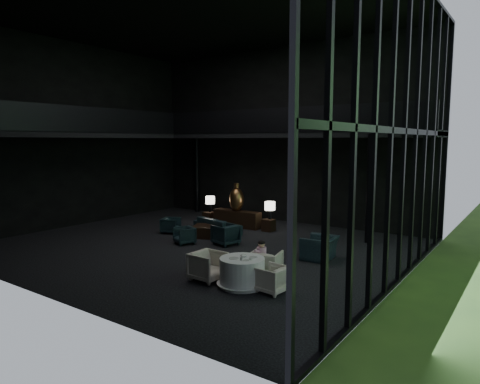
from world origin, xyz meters
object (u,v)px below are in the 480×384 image
Objects in this scene: dining_chair_east at (272,278)px; child at (261,251)px; table_lamp_right at (270,207)px; lounge_armchair_west at (171,225)px; bronze_urn at (237,199)px; side_table_left at (209,217)px; lounge_armchair_east at (226,233)px; dining_table at (242,274)px; dining_chair_north at (266,262)px; table_lamp_left at (210,201)px; console at (237,219)px; side_table_right at (269,225)px; lounge_armchair_south at (184,236)px; window_armchair at (320,243)px; sofa at (217,223)px; coffee_table at (206,231)px; dining_chair_west at (208,263)px.

dining_chair_east is 1.20× the size of child.
table_lamp_right is 1.17× the size of lounge_armchair_west.
bronze_urn is 2.44× the size of side_table_left.
lounge_armchair_east is 3.86m from child.
dining_table is at bearing 55.06° from lounge_armchair_east.
dining_chair_north is 1.44× the size of child.
table_lamp_right is 7.37m from dining_chair_east.
table_lamp_left is at bearing 90.00° from side_table_left.
dining_table is at bearing -53.59° from console.
lounge_armchair_south is (-1.35, -3.70, 0.05)m from side_table_right.
dining_chair_north is (4.44, -1.52, 0.11)m from lounge_armchair_south.
lounge_armchair_west is 2.02m from lounge_armchair_south.
lounge_armchair_south is at bearing -83.25° from window_armchair.
lounge_armchair_west is at bearing 149.23° from dining_table.
dining_chair_east is (0.76, -0.95, -0.07)m from dining_chair_north.
lounge_armchair_east is 1.53m from lounge_armchair_south.
window_armchair reaches higher than side_table_right.
side_table_right is 0.71× the size of dining_chair_east.
sofa is at bearing -120.27° from lounge_armchair_east.
side_table_left is at bearing 127.18° from coffee_table.
dining_chair_west reaches higher than side_table_left.
coffee_table is at bearing -100.24° from lounge_armchair_east.
console is at bearing -49.00° from child.
coffee_table is at bearing -121.90° from side_table_right.
child reaches higher than dining_chair_west.
lounge_armchair_east is 1.43× the size of lounge_armchair_south.
lounge_armchair_east is (3.15, -2.90, 0.18)m from side_table_left.
lounge_armchair_south is 5.76m from dining_chair_east.
console is 1.58m from sofa.
table_lamp_left is (-1.60, 0.10, 0.66)m from console.
child is at bearing -40.46° from side_table_left.
child is (3.03, -2.37, 0.30)m from lounge_armchair_east.
side_table_right is at bearing 0.27° from side_table_left.
child is (6.18, -5.37, -0.28)m from table_lamp_left.
dining_table is (-0.56, -3.53, -0.18)m from window_armchair.
dining_table reaches higher than side_table_left.
dining_table is at bearing -143.36° from lounge_armchair_west.
lounge_armchair_west is 0.90× the size of dining_chair_east.
dining_chair_north is at bearing -47.70° from bronze_urn.
dining_chair_east is at bearing -58.42° from table_lamp_right.
bronze_urn reaches higher than lounge_armchair_east.
console is 3.24× the size of dining_chair_east.
bronze_urn reaches higher than dining_chair_north.
coffee_table is 1.43× the size of dining_chair_east.
lounge_armchair_east is 1.53m from coffee_table.
coffee_table is at bearing 138.56° from dining_table.
bronze_urn is at bearing -52.36° from lounge_armchair_west.
dining_chair_east is at bearing -58.05° from side_table_right.
lounge_armchair_south is (1.72, -1.06, -0.01)m from lounge_armchair_west.
dining_chair_west reaches higher than console.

